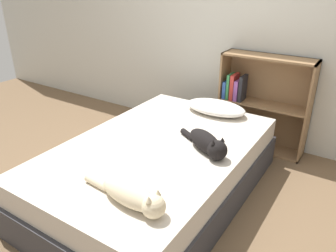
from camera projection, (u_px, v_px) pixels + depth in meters
name	position (u px, v px, depth m)	size (l,w,h in m)	color
ground_plane	(158.00, 193.00, 2.75)	(8.00, 8.00, 0.00)	brown
wall_back	(236.00, 20.00, 3.30)	(8.00, 0.06, 2.50)	silver
bed	(158.00, 170.00, 2.66)	(1.31, 2.06, 0.46)	#333338
pillow	(216.00, 107.00, 3.12)	(0.59, 0.33, 0.11)	white
cat_light	(133.00, 196.00, 1.86)	(0.62, 0.18, 0.16)	beige
cat_dark	(208.00, 144.00, 2.42)	(0.50, 0.32, 0.17)	black
bookshelf	(261.00, 101.00, 3.33)	(0.88, 0.26, 0.97)	#8E6B47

